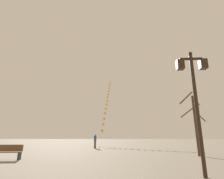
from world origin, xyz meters
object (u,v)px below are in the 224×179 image
(kite_train, at_px, (107,101))
(kite_flyer, at_px, (95,141))
(bare_tree, at_px, (195,122))
(park_bench, at_px, (8,152))
(twin_lantern_lamp_post, at_px, (194,86))

(kite_train, height_order, kite_flyer, kite_train)
(kite_train, xyz_separation_m, bare_tree, (8.58, -21.41, -5.98))
(bare_tree, xyz_separation_m, park_bench, (-12.66, -2.76, -2.00))
(kite_train, bearing_deg, twin_lantern_lamp_post, -78.38)
(kite_train, distance_m, park_bench, 25.78)
(park_bench, bearing_deg, kite_train, 73.66)
(kite_flyer, bearing_deg, park_bench, 162.12)
(kite_train, distance_m, bare_tree, 23.83)
(kite_train, xyz_separation_m, kite_flyer, (-0.30, -13.20, -7.52))
(twin_lantern_lamp_post, distance_m, kite_train, 29.58)
(kite_flyer, bearing_deg, kite_train, -0.15)
(kite_flyer, distance_m, park_bench, 11.61)
(bare_tree, relative_size, park_bench, 2.97)
(bare_tree, bearing_deg, park_bench, -167.71)
(kite_train, xyz_separation_m, park_bench, (-4.09, -24.17, -7.97))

